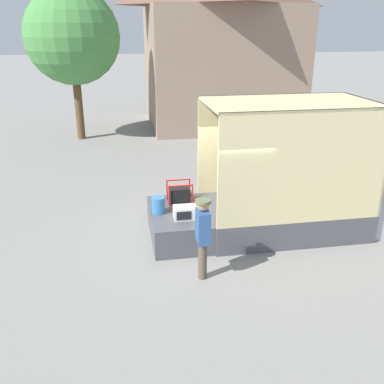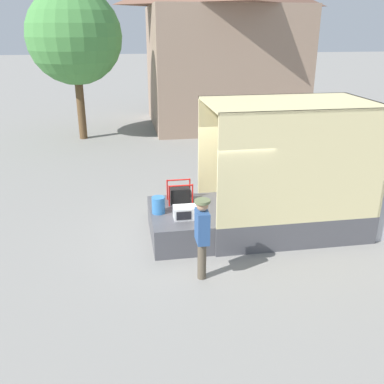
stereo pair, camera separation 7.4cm
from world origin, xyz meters
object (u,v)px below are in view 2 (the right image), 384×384
object	(u,v)px
worker_person	(202,231)
street_tree	(74,37)
orange_bucket	(158,205)
microwave	(185,212)
portable_generator	(180,195)
box_truck	(350,189)

from	to	relation	value
worker_person	street_tree	bearing A→B (deg)	104.33
orange_bucket	microwave	bearing A→B (deg)	-35.61
microwave	worker_person	xyz separation A→B (m)	(0.12, -1.49, 0.23)
microwave	portable_generator	world-z (taller)	portable_generator
portable_generator	orange_bucket	distance (m)	0.85
orange_bucket	worker_person	xyz separation A→B (m)	(0.70, -1.90, 0.18)
microwave	orange_bucket	bearing A→B (deg)	144.39
box_truck	worker_person	world-z (taller)	box_truck
worker_person	street_tree	size ratio (longest dim) A/B	0.27
portable_generator	box_truck	bearing A→B (deg)	-7.21
orange_bucket	street_tree	bearing A→B (deg)	103.24
worker_person	street_tree	distance (m)	13.57
microwave	worker_person	world-z (taller)	worker_person
orange_bucket	worker_person	distance (m)	2.04
box_truck	microwave	distance (m)	4.40
orange_bucket	street_tree	world-z (taller)	street_tree
portable_generator	worker_person	size ratio (longest dim) A/B	0.36
orange_bucket	worker_person	bearing A→B (deg)	-69.71
portable_generator	street_tree	size ratio (longest dim) A/B	0.10
box_truck	portable_generator	distance (m)	4.38
box_truck	street_tree	distance (m)	13.60
box_truck	microwave	xyz separation A→B (m)	(-4.38, -0.45, -0.15)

